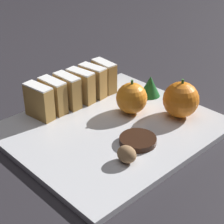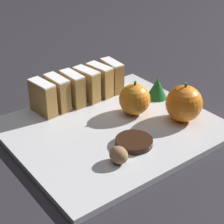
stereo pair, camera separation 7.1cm
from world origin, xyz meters
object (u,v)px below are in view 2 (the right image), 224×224
(walnut, at_px, (119,155))
(chocolate_cookie, at_px, (134,142))
(orange_near, at_px, (184,103))
(orange_far, at_px, (135,99))

(walnut, relative_size, chocolate_cookie, 0.53)
(orange_near, distance_m, chocolate_cookie, 0.14)
(orange_far, relative_size, chocolate_cookie, 1.07)
(orange_far, xyz_separation_m, walnut, (0.11, -0.13, -0.02))
(orange_near, height_order, chocolate_cookie, orange_near)
(orange_near, relative_size, walnut, 2.27)
(orange_near, height_order, walnut, orange_near)
(walnut, distance_m, chocolate_cookie, 0.06)
(walnut, bearing_deg, orange_near, 100.02)
(orange_far, bearing_deg, chocolate_cookie, -40.44)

